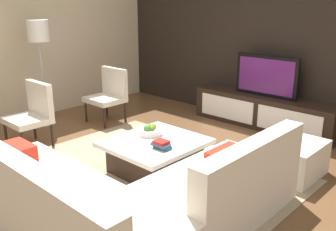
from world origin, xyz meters
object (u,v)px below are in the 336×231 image
Objects in this scene: television at (266,76)px; coffee_table at (155,155)px; accent_chair_near at (33,111)px; book_stack at (162,145)px; sectional_couch at (125,199)px; fruit_bowl at (150,131)px; media_console at (263,111)px; ottoman at (288,157)px; floor_lamp at (39,38)px; accent_chair_far at (109,92)px.

television reaches higher than coffee_table.
accent_chair_near reaches higher than book_stack.
sectional_couch reaches higher than fruit_bowl.
television is 1.17× the size of accent_chair_near.
sectional_couch reaches higher than media_console.
ottoman is (0.54, 1.97, -0.08)m from sectional_couch.
television is 0.43× the size of sectional_couch.
sectional_couch reaches higher than book_stack.
ottoman is (1.05, -1.30, -0.05)m from media_console.
accent_chair_far is (0.60, 0.82, -0.89)m from floor_lamp.
floor_lamp is 2.51m from fruit_bowl.
media_console is at bearing 92.84° from book_stack.
sectional_couch is at bearing -17.77° from floor_lamp.
sectional_couch is 2.05m from ottoman.
ottoman reaches higher than coffee_table.
accent_chair_far is (-2.51, 1.81, 0.21)m from sectional_couch.
ottoman is at bearing -51.05° from media_console.
floor_lamp is (-3.12, 1.00, 1.10)m from sectional_couch.
coffee_table is at bearing 122.11° from sectional_couch.
accent_chair_far is (-1.90, 0.84, 0.29)m from coffee_table.
media_console is at bearing -90.00° from television.
accent_chair_near is 1.39m from accent_chair_far.
coffee_table is at bearing 151.09° from book_stack.
coffee_table is at bearing -92.49° from media_console.
accent_chair_near reaches higher than ottoman.
ottoman is 3.07m from accent_chair_far.
ottoman is (2.93, 1.55, -0.29)m from accent_chair_near.
accent_chair_far is at bearing -144.04° from television.
television is 1.17× the size of accent_chair_far.
coffee_table is 3.76× the size of fruit_bowl.
accent_chair_near is 3.11× the size of fruit_bowl.
book_stack is at bearing -3.12° from floor_lamp.
accent_chair_near is at bearing 169.91° from sectional_couch.
television is 2.25m from fruit_bowl.
sectional_couch is 0.95m from book_stack.
media_console is 1.41× the size of floor_lamp.
coffee_table is (-0.10, -2.30, -0.61)m from television.
television reaches higher than sectional_couch.
book_stack is (-0.39, 0.85, 0.15)m from sectional_couch.
accent_chair_far reaches higher than fruit_bowl.
accent_chair_far is at bearing 144.17° from sectional_couch.
accent_chair_far is (-2.00, -1.45, 0.24)m from media_console.
book_stack is at bearing -87.16° from television.
accent_chair_near is at bearing -152.20° from ottoman.
accent_chair_near is 0.53× the size of floor_lamp.
sectional_couch is 2.72× the size of accent_chair_far.
floor_lamp is at bearing 162.23° from sectional_couch.
accent_chair_far reaches higher than book_stack.
television is at bearing 63.36° from accent_chair_near.
coffee_table is 1.21× the size of accent_chair_far.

